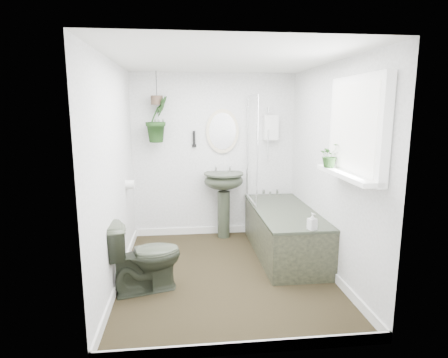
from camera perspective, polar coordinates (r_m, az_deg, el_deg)
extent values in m
cube|color=#2D2616|center=(4.32, 0.23, -14.34)|extent=(2.30, 2.80, 0.02)
cube|color=white|center=(3.94, 0.25, 17.89)|extent=(2.30, 2.80, 0.02)
cube|color=white|center=(5.35, -1.50, 3.56)|extent=(2.30, 0.02, 2.30)
cube|color=white|center=(2.60, 3.83, -4.23)|extent=(2.30, 0.02, 2.30)
cube|color=white|center=(4.00, -16.49, 0.66)|extent=(0.02, 2.80, 2.30)
cube|color=white|center=(4.26, 15.95, 1.27)|extent=(0.02, 2.80, 2.30)
cube|color=white|center=(4.29, 0.23, -13.62)|extent=(2.30, 2.80, 0.10)
cube|color=white|center=(5.38, 7.15, 7.79)|extent=(0.20, 0.10, 0.35)
ellipsoid|color=beige|center=(5.29, -0.23, 7.29)|extent=(0.46, 0.03, 0.62)
cylinder|color=black|center=(5.26, -4.58, 6.14)|extent=(0.04, 0.04, 0.22)
cylinder|color=white|center=(4.72, -14.16, -0.82)|extent=(0.11, 0.11, 0.11)
cube|color=white|center=(3.54, 19.60, 7.37)|extent=(0.08, 1.00, 0.90)
cube|color=white|center=(3.55, 18.16, 0.64)|extent=(0.18, 1.00, 0.04)
cube|color=white|center=(3.52, 18.94, 7.40)|extent=(0.01, 0.86, 0.76)
imported|color=#2E3527|center=(3.90, -12.02, -11.38)|extent=(0.80, 0.58, 0.73)
imported|color=black|center=(3.79, 15.86, 3.50)|extent=(0.26, 0.24, 0.24)
imported|color=black|center=(5.14, -10.10, 8.98)|extent=(0.43, 0.44, 0.62)
imported|color=#322A28|center=(4.00, 13.30, -6.30)|extent=(0.10, 0.10, 0.18)
cylinder|color=#4E3A2D|center=(5.14, -10.19, 11.74)|extent=(0.16, 0.16, 0.12)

